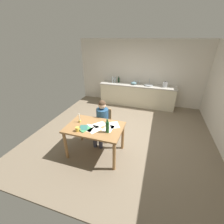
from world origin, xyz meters
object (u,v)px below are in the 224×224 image
object	(u,v)px
chair_at_table	(104,123)
wine_bottle_on_table	(107,127)
candlestick	(80,120)
bottle_oil	(113,80)
book_cookery	(84,128)
mixing_bowl	(134,83)
bottle_vinegar	(115,80)
dining_table	(95,131)
wine_glass_near_sink	(140,81)
sink_unit	(149,85)
wine_glass_by_kettle	(137,81)
bottle_wine_red	(119,80)
stovetop_kettle	(165,84)
wine_glass_back_left	(135,81)
book_magazine	(84,129)
person_seated	(102,119)
coffee_mug	(78,129)

from	to	relation	value
chair_at_table	wine_bottle_on_table	world-z (taller)	wine_bottle_on_table
candlestick	bottle_oil	xyz separation A→B (m)	(-0.18, 3.21, 0.17)
book_cookery	mixing_bowl	xyz separation A→B (m)	(0.51, 3.45, 0.17)
wine_bottle_on_table	bottle_vinegar	world-z (taller)	bottle_vinegar
dining_table	candlestick	xyz separation A→B (m)	(-0.42, 0.08, 0.18)
candlestick	wine_glass_near_sink	world-z (taller)	wine_glass_near_sink
sink_unit	wine_glass_by_kettle	distance (m)	0.53
bottle_vinegar	wine_glass_by_kettle	xyz separation A→B (m)	(0.92, 0.13, -0.01)
candlestick	bottle_wine_red	xyz separation A→B (m)	(0.05, 3.34, 0.16)
stovetop_kettle	wine_glass_back_left	distance (m)	1.22
book_magazine	book_cookery	world-z (taller)	book_cookery
bottle_vinegar	wine_glass_back_left	bearing A→B (deg)	9.16
dining_table	wine_glass_back_left	world-z (taller)	wine_glass_back_left
book_magazine	dining_table	bearing A→B (deg)	64.09
person_seated	sink_unit	bearing A→B (deg)	71.35
person_seated	wine_glass_back_left	bearing A→B (deg)	83.35
chair_at_table	bottle_wine_red	bearing A→B (deg)	97.05
candlestick	wine_bottle_on_table	size ratio (longest dim) A/B	0.73
candlestick	bottle_oil	size ratio (longest dim) A/B	0.91
book_magazine	sink_unit	distance (m)	3.65
candlestick	wine_glass_by_kettle	distance (m)	3.49
coffee_mug	bottle_vinegar	distance (m)	3.63
dining_table	mixing_bowl	distance (m)	3.33
bottle_vinegar	wine_glass_near_sink	world-z (taller)	bottle_vinegar
book_magazine	mixing_bowl	world-z (taller)	mixing_bowl
mixing_bowl	wine_glass_back_left	xyz separation A→B (m)	(0.01, 0.16, 0.05)
wine_glass_back_left	sink_unit	bearing A→B (deg)	-13.64
bottle_wine_red	mixing_bowl	xyz separation A→B (m)	(0.68, -0.11, -0.05)
dining_table	stovetop_kettle	world-z (taller)	stovetop_kettle
sink_unit	bottle_wine_red	bearing A→B (deg)	175.78
bottle_vinegar	wine_glass_by_kettle	size ratio (longest dim) A/B	1.75
bottle_oil	wine_glass_back_left	bearing A→B (deg)	10.85
stovetop_kettle	bottle_wine_red	bearing A→B (deg)	177.01
wine_bottle_on_table	wine_glass_by_kettle	size ratio (longest dim) A/B	2.05
bottle_vinegar	wine_glass_by_kettle	bearing A→B (deg)	8.22
candlestick	wine_glass_back_left	distance (m)	3.47
book_cookery	stovetop_kettle	bearing A→B (deg)	43.95
candlestick	wine_glass_by_kettle	world-z (taller)	wine_glass_by_kettle
book_magazine	wine_glass_by_kettle	xyz separation A→B (m)	(0.58, 3.63, 0.22)
book_magazine	bottle_wine_red	size ratio (longest dim) A/B	1.04
book_magazine	bottle_wine_red	xyz separation A→B (m)	(-0.20, 3.58, 0.22)
coffee_mug	wine_glass_by_kettle	world-z (taller)	wine_glass_by_kettle
coffee_mug	mixing_bowl	bearing A→B (deg)	80.80
book_magazine	stovetop_kettle	distance (m)	3.88
dining_table	bottle_oil	size ratio (longest dim) A/B	5.11
candlestick	stovetop_kettle	distance (m)	3.78
dining_table	chair_at_table	world-z (taller)	chair_at_table
coffee_mug	bottle_oil	world-z (taller)	bottle_oil
wine_glass_by_kettle	wine_glass_back_left	distance (m)	0.10
bottle_oil	bottle_wine_red	distance (m)	0.27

